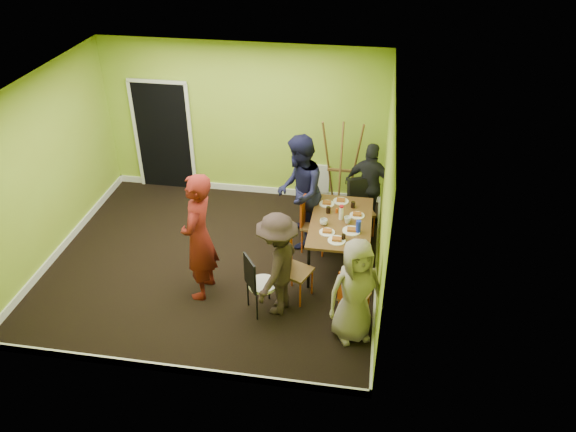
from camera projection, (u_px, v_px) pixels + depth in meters
name	position (u px, v px, depth m)	size (l,w,h in m)	color
ground	(215.00, 262.00, 8.72)	(5.00, 5.00, 0.00)	black
room_walls	(209.00, 206.00, 8.23)	(5.04, 4.54, 2.82)	#9BB82F
dining_table	(341.00, 224.00, 8.35)	(0.90, 1.50, 0.75)	black
chair_left_far	(311.00, 219.00, 8.75)	(0.46, 0.46, 0.96)	#C34712
chair_left_near	(291.00, 264.00, 7.79)	(0.51, 0.51, 0.95)	#C34712
chair_back_end	(360.00, 195.00, 9.18)	(0.52, 0.56, 0.92)	#C34712
chair_front_end	(352.00, 294.00, 7.33)	(0.45, 0.46, 0.85)	#C34712
chair_bentwood	(258.00, 281.00, 7.52)	(0.50, 0.49, 0.92)	black
easel	(341.00, 169.00, 9.50)	(0.70, 0.66, 1.74)	brown
plate_near_left	(327.00, 204.00, 8.73)	(0.23, 0.23, 0.01)	white
plate_near_right	(327.00, 232.00, 8.06)	(0.23, 0.23, 0.01)	white
plate_far_back	(341.00, 201.00, 8.80)	(0.24, 0.24, 0.01)	white
plate_far_front	(337.00, 240.00, 7.89)	(0.25, 0.25, 0.01)	white
plate_wall_back	(357.00, 215.00, 8.45)	(0.23, 0.23, 0.01)	white
plate_wall_front	(352.00, 231.00, 8.10)	(0.26, 0.26, 0.01)	white
thermos	(341.00, 213.00, 8.32)	(0.06, 0.06, 0.20)	white
blue_bottle	(358.00, 227.00, 8.02)	(0.07, 0.07, 0.20)	#1A2EC7
orange_bottle	(337.00, 210.00, 8.51)	(0.04, 0.04, 0.07)	#C34712
glass_mid	(328.00, 210.00, 8.50)	(0.07, 0.07, 0.10)	black
glass_back	(353.00, 205.00, 8.63)	(0.07, 0.07, 0.10)	black
glass_front	(344.00, 237.00, 7.90)	(0.06, 0.06, 0.08)	black
cup_a	(324.00, 222.00, 8.22)	(0.12, 0.12, 0.09)	white
cup_b	(347.00, 220.00, 8.26)	(0.11, 0.11, 0.10)	white
person_standing	(199.00, 237.00, 7.62)	(0.69, 0.45, 1.90)	#5E1410
person_left_far	(299.00, 192.00, 8.70)	(0.90, 0.70, 1.85)	#141532
person_left_near	(277.00, 265.00, 7.40)	(0.99, 0.57, 1.53)	#2C201D
person_back_end	(370.00, 186.00, 9.25)	(0.87, 0.36, 1.49)	black
person_front_end	(355.00, 291.00, 6.99)	(0.72, 0.47, 1.48)	gray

